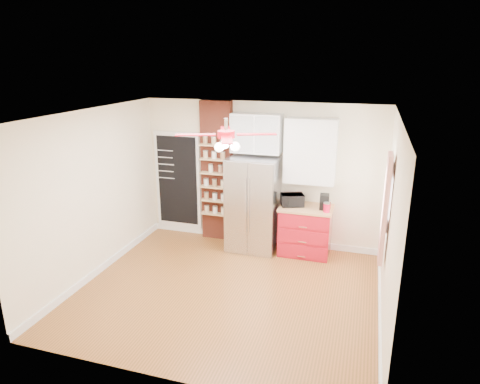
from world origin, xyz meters
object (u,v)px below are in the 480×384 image
(fridge, at_px, (253,204))
(canister_left, at_px, (327,208))
(toaster_oven, at_px, (292,200))
(coffee_maker, at_px, (324,202))
(pantry_jar_oats, at_px, (211,168))
(red_cabinet, at_px, (305,230))
(ceiling_fan, at_px, (226,135))

(fridge, distance_m, canister_left, 1.35)
(toaster_oven, relative_size, canister_left, 2.55)
(toaster_oven, bearing_deg, coffee_maker, -21.69)
(fridge, bearing_deg, pantry_jar_oats, 169.58)
(red_cabinet, height_order, canister_left, canister_left)
(toaster_oven, height_order, canister_left, toaster_oven)
(toaster_oven, bearing_deg, canister_left, -34.63)
(fridge, distance_m, pantry_jar_oats, 1.06)
(ceiling_fan, bearing_deg, fridge, 91.76)
(fridge, xyz_separation_m, ceiling_fan, (0.05, -1.63, 1.55))
(coffee_maker, bearing_deg, toaster_oven, 175.05)
(red_cabinet, height_order, ceiling_fan, ceiling_fan)
(toaster_oven, xyz_separation_m, coffee_maker, (0.57, -0.01, 0.03))
(red_cabinet, distance_m, toaster_oven, 0.61)
(pantry_jar_oats, bearing_deg, canister_left, -6.97)
(red_cabinet, xyz_separation_m, coffee_maker, (0.31, -0.02, 0.58))
(coffee_maker, xyz_separation_m, canister_left, (0.06, -0.14, -0.06))
(ceiling_fan, bearing_deg, coffee_maker, 53.52)
(red_cabinet, distance_m, pantry_jar_oats, 2.10)
(fridge, xyz_separation_m, toaster_oven, (0.71, 0.04, 0.14))
(ceiling_fan, distance_m, pantry_jar_oats, 2.24)
(ceiling_fan, bearing_deg, canister_left, 49.68)
(ceiling_fan, distance_m, toaster_oven, 2.29)
(red_cabinet, xyz_separation_m, pantry_jar_oats, (-1.85, 0.11, 0.99))
(coffee_maker, bearing_deg, fridge, 177.20)
(canister_left, xyz_separation_m, pantry_jar_oats, (-2.22, 0.27, 0.47))
(red_cabinet, distance_m, canister_left, 0.66)
(toaster_oven, relative_size, coffee_maker, 1.46)
(toaster_oven, height_order, pantry_jar_oats, pantry_jar_oats)
(canister_left, relative_size, pantry_jar_oats, 1.08)
(canister_left, bearing_deg, pantry_jar_oats, 173.03)
(toaster_oven, xyz_separation_m, canister_left, (0.63, -0.15, -0.03))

